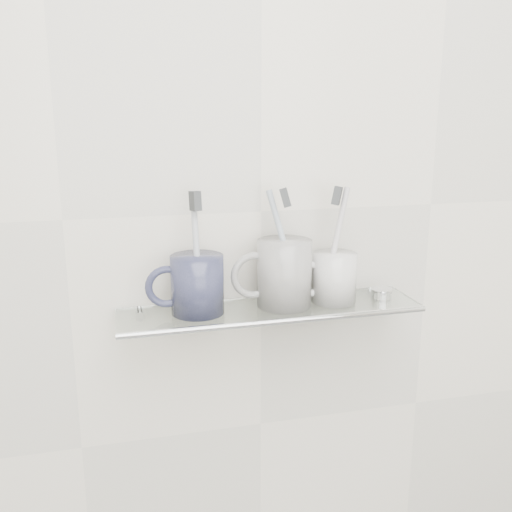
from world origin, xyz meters
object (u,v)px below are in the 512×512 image
object	(u,v)px
mug_right	(334,277)
mug_center	(284,273)
shelf_glass	(270,310)
mug_left	(197,284)

from	to	relation	value
mug_right	mug_center	bearing A→B (deg)	-174.63
shelf_glass	mug_center	xyz separation A→B (m)	(0.02, 0.00, 0.06)
shelf_glass	mug_center	distance (m)	0.06
shelf_glass	mug_left	size ratio (longest dim) A/B	5.29
mug_center	mug_right	bearing A→B (deg)	-22.06
shelf_glass	mug_right	distance (m)	0.12
shelf_glass	mug_left	world-z (taller)	mug_left
shelf_glass	mug_center	world-z (taller)	mug_center
mug_left	mug_center	bearing A→B (deg)	17.19
mug_left	mug_right	xyz separation A→B (m)	(0.23, 0.00, -0.01)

